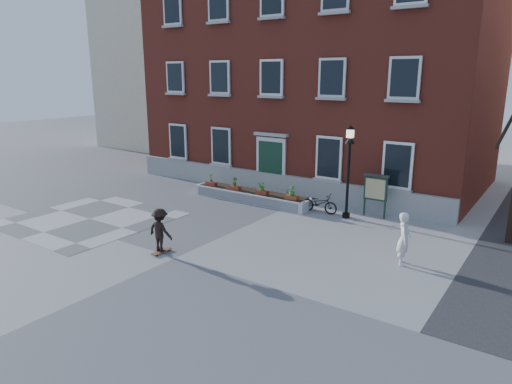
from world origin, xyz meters
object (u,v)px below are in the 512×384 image
Objects in this scene: skateboarder at (160,230)px; bystander at (404,239)px; lamp_post at (349,159)px; notice_board at (376,188)px; bicycle at (319,203)px.

bystander is at bearing 28.03° from skateboarder.
lamp_post reaches higher than skateboarder.
notice_board is (0.95, 0.76, -1.28)m from lamp_post.
lamp_post reaches higher than bystander.
skateboarder is (-2.25, -7.33, 0.39)m from bicycle.
skateboarder is at bearing -115.69° from lamp_post.
notice_board is at bearing 38.75° from lamp_post.
notice_board is (2.23, 0.78, 0.82)m from bicycle.
notice_board is (-2.59, 4.35, 0.40)m from bystander.
bystander is at bearing -59.23° from notice_board.
notice_board reaches higher than bicycle.
skateboarder reaches higher than bicycle.
bicycle is 6.01m from bystander.
bystander reaches higher than skateboarder.
bicycle is 7.68m from skateboarder.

